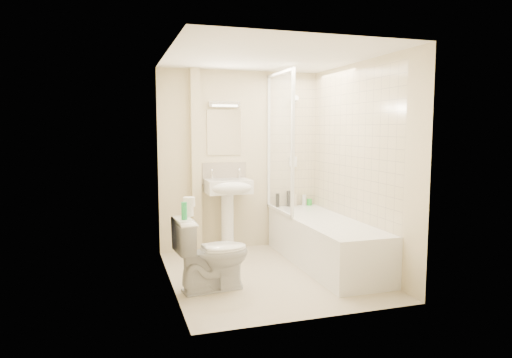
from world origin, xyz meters
name	(u,v)px	position (x,y,z in m)	size (l,w,h in m)	color
floor	(270,274)	(0.00, 0.00, 0.00)	(2.50, 2.50, 0.00)	beige
wall_back	(240,161)	(0.00, 1.25, 1.20)	(2.20, 0.02, 2.40)	beige
wall_left	(169,171)	(-1.10, 0.00, 1.20)	(0.02, 2.50, 2.40)	beige
wall_right	(360,166)	(1.10, 0.00, 1.20)	(0.02, 2.50, 2.40)	beige
ceiling	(271,56)	(0.00, 0.00, 2.40)	(2.20, 2.50, 0.02)	white
tile_back	(292,143)	(0.75, 1.24, 1.42)	(0.70, 0.01, 1.75)	beige
tile_right	(352,146)	(1.09, 0.17, 1.42)	(0.01, 2.10, 1.75)	beige
pipe_boxing	(196,162)	(-0.62, 1.19, 1.20)	(0.12, 0.12, 2.40)	beige
splashback	(224,174)	(-0.23, 1.24, 1.03)	(0.60, 0.01, 0.30)	beige
mirror	(224,132)	(-0.23, 1.24, 1.58)	(0.46, 0.01, 0.60)	white
strip_light	(224,104)	(-0.23, 1.22, 1.95)	(0.42, 0.07, 0.07)	silver
bathtub	(325,241)	(0.75, 0.17, 0.29)	(0.70, 2.10, 0.55)	white
shower_screen	(280,143)	(0.40, 0.80, 1.45)	(0.04, 0.92, 1.80)	white
shower_fixture	(293,135)	(0.75, 1.19, 1.55)	(0.10, 0.16, 0.99)	white
pedestal_sink	(229,195)	(-0.23, 1.01, 0.78)	(0.57, 0.51, 1.10)	white
bottle_black_a	(278,200)	(0.51, 1.16, 0.64)	(0.05, 0.05, 0.19)	black
bottle_black_b	(289,199)	(0.67, 1.16, 0.66)	(0.06, 0.06, 0.22)	black
bottle_blue	(292,201)	(0.73, 1.16, 0.62)	(0.05, 0.05, 0.13)	navy
bottle_cream	(295,200)	(0.77, 1.16, 0.64)	(0.06, 0.06, 0.17)	beige
bottle_white_b	(304,200)	(0.91, 1.16, 0.63)	(0.06, 0.06, 0.15)	silver
bottle_green	(309,202)	(0.99, 1.16, 0.59)	(0.07, 0.07, 0.09)	green
toilet	(212,253)	(-0.72, -0.28, 0.38)	(0.79, 0.50, 0.76)	white
toilet_roll_lower	(189,211)	(-0.94, -0.20, 0.81)	(0.10, 0.10, 0.10)	white
toilet_roll_upper	(189,202)	(-0.93, -0.19, 0.90)	(0.12, 0.12, 0.09)	white
green_bottle	(184,211)	(-1.01, -0.37, 0.84)	(0.06, 0.06, 0.17)	green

